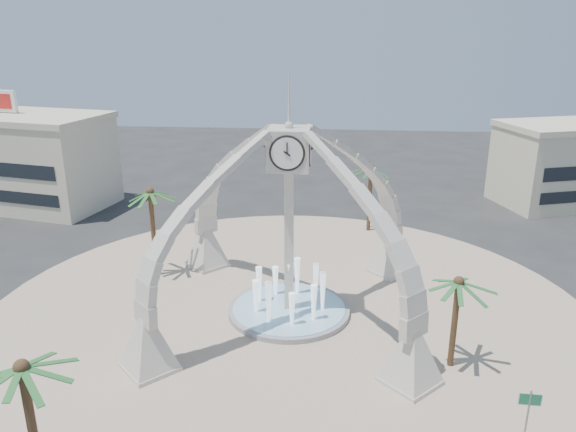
# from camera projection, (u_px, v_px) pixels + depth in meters

# --- Properties ---
(ground) EXTENTS (140.00, 140.00, 0.00)m
(ground) POSITION_uv_depth(u_px,v_px,m) (289.00, 313.00, 37.07)
(ground) COLOR #282828
(ground) RESTS_ON ground
(plaza) EXTENTS (40.00, 40.00, 0.06)m
(plaza) POSITION_uv_depth(u_px,v_px,m) (289.00, 313.00, 37.06)
(plaza) COLOR tan
(plaza) RESTS_ON ground
(clock_tower) EXTENTS (17.94, 17.94, 16.30)m
(clock_tower) POSITION_uv_depth(u_px,v_px,m) (289.00, 221.00, 34.99)
(clock_tower) COLOR #BAB2A5
(clock_tower) RESTS_ON ground
(fountain) EXTENTS (8.00, 8.00, 3.62)m
(fountain) POSITION_uv_depth(u_px,v_px,m) (289.00, 309.00, 36.98)
(fountain) COLOR gray
(fountain) RESTS_ON ground
(building_nw) EXTENTS (23.75, 13.73, 11.90)m
(building_nw) POSITION_uv_depth(u_px,v_px,m) (5.00, 158.00, 59.01)
(building_nw) COLOR beige
(building_nw) RESTS_ON ground
(palm_east) EXTENTS (4.28, 4.28, 5.85)m
(palm_east) POSITION_uv_depth(u_px,v_px,m) (459.00, 283.00, 29.72)
(palm_east) COLOR brown
(palm_east) RESTS_ON ground
(palm_west) EXTENTS (4.84, 4.84, 7.35)m
(palm_west) POSITION_uv_depth(u_px,v_px,m) (150.00, 193.00, 40.64)
(palm_west) COLOR brown
(palm_west) RESTS_ON ground
(palm_north) EXTENTS (4.56, 4.56, 6.73)m
(palm_north) POSITION_uv_depth(u_px,v_px,m) (371.00, 168.00, 50.16)
(palm_north) COLOR brown
(palm_north) RESTS_ON ground
(palm_south) EXTENTS (4.04, 4.04, 6.58)m
(palm_south) POSITION_uv_depth(u_px,v_px,m) (22.00, 369.00, 21.11)
(palm_south) COLOR brown
(palm_south) RESTS_ON ground
(street_sign) EXTENTS (1.01, 0.10, 2.76)m
(street_sign) POSITION_uv_depth(u_px,v_px,m) (529.00, 406.00, 24.96)
(street_sign) COLOR slate
(street_sign) RESTS_ON ground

